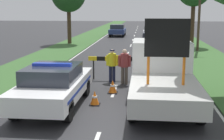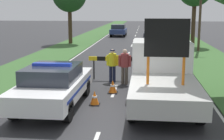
# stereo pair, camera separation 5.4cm
# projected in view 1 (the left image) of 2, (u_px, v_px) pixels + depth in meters

# --- Properties ---
(ground_plane) EXTENTS (160.00, 160.00, 0.00)m
(ground_plane) POSITION_uv_depth(u_px,v_px,m) (106.00, 114.00, 10.30)
(ground_plane) COLOR #28282B
(lane_markings) EXTENTS (7.57, 68.88, 0.01)m
(lane_markings) POSITION_uv_depth(u_px,v_px,m) (131.00, 46.00, 29.34)
(lane_markings) COLOR silver
(lane_markings) RESTS_ON ground
(grass_verge_left) EXTENTS (3.56, 120.00, 0.03)m
(grass_verge_left) POSITION_uv_depth(u_px,v_px,m) (73.00, 44.00, 30.38)
(grass_verge_left) COLOR #38602D
(grass_verge_left) RESTS_ON ground
(grass_verge_right) EXTENTS (3.56, 120.00, 0.03)m
(grass_verge_right) POSITION_uv_depth(u_px,v_px,m) (191.00, 46.00, 29.27)
(grass_verge_right) COLOR #38602D
(grass_verge_right) RESTS_ON ground
(police_car) EXTENTS (1.93, 4.86, 1.58)m
(police_car) POSITION_uv_depth(u_px,v_px,m) (54.00, 85.00, 10.94)
(police_car) COLOR white
(police_car) RESTS_ON ground
(work_truck) EXTENTS (2.28, 5.78, 3.11)m
(work_truck) POSITION_uv_depth(u_px,v_px,m) (162.00, 72.00, 11.76)
(work_truck) COLOR white
(work_truck) RESTS_ON ground
(road_barrier) EXTENTS (2.47, 0.08, 1.13)m
(road_barrier) POSITION_uv_depth(u_px,v_px,m) (114.00, 61.00, 15.13)
(road_barrier) COLOR black
(road_barrier) RESTS_ON ground
(police_officer) EXTENTS (0.56, 0.36, 1.56)m
(police_officer) POSITION_uv_depth(u_px,v_px,m) (112.00, 63.00, 14.61)
(police_officer) COLOR #191E38
(police_officer) RESTS_ON ground
(pedestrian_civilian) EXTENTS (0.58, 0.37, 1.62)m
(pedestrian_civilian) POSITION_uv_depth(u_px,v_px,m) (124.00, 64.00, 14.20)
(pedestrian_civilian) COLOR brown
(pedestrian_civilian) RESTS_ON ground
(traffic_cone_near_police) EXTENTS (0.35, 0.35, 0.50)m
(traffic_cone_near_police) POSITION_uv_depth(u_px,v_px,m) (49.00, 79.00, 14.35)
(traffic_cone_near_police) COLOR black
(traffic_cone_near_police) RESTS_ON ground
(traffic_cone_centre_front) EXTENTS (0.39, 0.39, 0.55)m
(traffic_cone_centre_front) POSITION_uv_depth(u_px,v_px,m) (113.00, 87.00, 12.79)
(traffic_cone_centre_front) COLOR black
(traffic_cone_centre_front) RESTS_ON ground
(traffic_cone_near_truck) EXTENTS (0.37, 0.37, 0.52)m
(traffic_cone_near_truck) POSITION_uv_depth(u_px,v_px,m) (95.00, 98.00, 11.21)
(traffic_cone_near_truck) COLOR black
(traffic_cone_near_truck) RESTS_ON ground
(queued_car_wagon_maroon) EXTENTS (1.93, 4.13, 1.40)m
(queued_car_wagon_maroon) POSITION_uv_depth(u_px,v_px,m) (157.00, 51.00, 19.95)
(queued_car_wagon_maroon) COLOR maroon
(queued_car_wagon_maroon) RESTS_ON ground
(queued_car_sedan_black) EXTENTS (1.79, 4.52, 1.45)m
(queued_car_sedan_black) POSITION_uv_depth(u_px,v_px,m) (152.00, 40.00, 26.64)
(queued_car_sedan_black) COLOR black
(queued_car_sedan_black) RESTS_ON ground
(queued_car_sedan_silver) EXTENTS (1.90, 4.58, 1.64)m
(queued_car_sedan_silver) POSITION_uv_depth(u_px,v_px,m) (152.00, 33.00, 33.11)
(queued_car_sedan_silver) COLOR #B2B2B7
(queued_car_sedan_silver) RESTS_ON ground
(queued_car_hatch_blue) EXTENTS (1.91, 4.31, 1.48)m
(queued_car_hatch_blue) POSITION_uv_depth(u_px,v_px,m) (118.00, 30.00, 39.57)
(queued_car_hatch_blue) COLOR navy
(queued_car_hatch_blue) RESTS_ON ground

